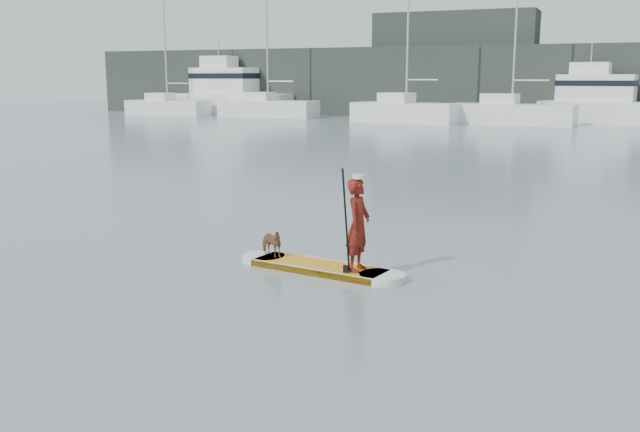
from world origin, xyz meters
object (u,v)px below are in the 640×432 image
at_px(paddleboard, 320,267).
at_px(motor_yacht_a, 603,101).
at_px(dog, 270,243).
at_px(paddler, 358,225).
at_px(sailboat_c, 405,111).
at_px(sailboat_a, 167,106).
at_px(sailboat_d, 511,112).
at_px(sailboat_b, 267,107).
at_px(motor_yacht_b, 230,93).

height_order(paddleboard, motor_yacht_a, motor_yacht_a).
bearing_deg(motor_yacht_a, dog, -88.70).
height_order(paddler, sailboat_c, sailboat_c).
distance_m(sailboat_a, sailboat_d, 30.94).
relative_size(dog, motor_yacht_a, 0.06).
distance_m(sailboat_b, sailboat_d, 21.14).
xyz_separation_m(sailboat_b, sailboat_c, (13.32, -2.96, -0.02)).
distance_m(paddleboard, motor_yacht_a, 46.73).
xyz_separation_m(paddleboard, dog, (-1.08, 0.17, 0.32)).
height_order(sailboat_c, motor_yacht_a, sailboat_c).
xyz_separation_m(dog, sailboat_b, (-22.84, 44.38, 0.53)).
distance_m(paddleboard, sailboat_a, 55.26).
bearing_deg(motor_yacht_b, paddleboard, -54.68).
bearing_deg(motor_yacht_b, sailboat_c, -13.02).
distance_m(sailboat_a, sailboat_b, 9.91).
height_order(sailboat_c, motor_yacht_b, sailboat_c).
relative_size(paddler, motor_yacht_a, 0.16).
bearing_deg(dog, paddleboard, -74.29).
height_order(paddler, motor_yacht_a, motor_yacht_a).
bearing_deg(paddleboard, sailboat_a, 136.48).
xyz_separation_m(dog, sailboat_a, (-32.71, 43.55, 0.41)).
xyz_separation_m(sailboat_b, motor_yacht_b, (-5.21, 2.57, 1.08)).
relative_size(paddleboard, motor_yacht_a, 0.32).
xyz_separation_m(dog, sailboat_c, (-9.52, 41.41, 0.51)).
xyz_separation_m(paddler, sailboat_d, (-3.64, 42.61, 0.02)).
bearing_deg(sailboat_b, motor_yacht_a, 7.05).
relative_size(paddleboard, dog, 5.25).
height_order(dog, sailboat_a, sailboat_a).
xyz_separation_m(paddler, sailboat_c, (-11.36, 41.70, -0.03)).
height_order(paddler, dog, paddler).
relative_size(paddler, sailboat_b, 0.12).
bearing_deg(sailboat_c, paddleboard, -64.26).
bearing_deg(dog, sailboat_d, 26.92).
relative_size(sailboat_d, motor_yacht_a, 1.29).
distance_m(paddleboard, sailboat_c, 42.92).
bearing_deg(sailboat_d, sailboat_b, 178.85).
bearing_deg(paddler, sailboat_c, 16.13).
relative_size(dog, motor_yacht_b, 0.06).
height_order(sailboat_a, motor_yacht_a, sailboat_a).
height_order(sailboat_d, motor_yacht_b, sailboat_d).
distance_m(sailboat_d, motor_yacht_a, 7.41).
bearing_deg(sailboat_d, dog, -83.16).
bearing_deg(sailboat_b, sailboat_d, -2.80).
bearing_deg(paddler, dog, 82.12).
distance_m(paddler, sailboat_d, 42.77).
bearing_deg(paddleboard, dog, -180.00).
relative_size(sailboat_c, motor_yacht_a, 1.18).
distance_m(paddleboard, dog, 1.14).
height_order(paddleboard, sailboat_c, sailboat_c).
xyz_separation_m(paddler, motor_yacht_a, (2.50, 46.70, 0.75)).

